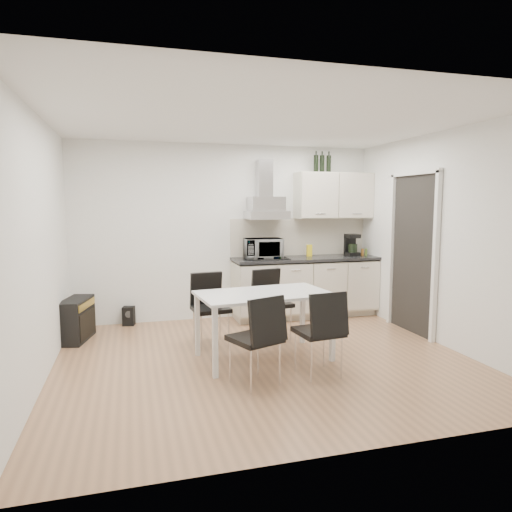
{
  "coord_description": "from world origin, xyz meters",
  "views": [
    {
      "loc": [
        -1.41,
        -4.72,
        1.73
      ],
      "look_at": [
        0.05,
        0.55,
        1.1
      ],
      "focal_mm": 32.0,
      "sensor_mm": 36.0,
      "label": 1
    }
  ],
  "objects_px": {
    "chair_far_right": "(273,305)",
    "chair_near_right": "(318,333)",
    "chair_near_left": "(255,340)",
    "kitchenette": "(307,263)",
    "dining_table": "(264,300)",
    "chair_far_left": "(211,310)",
    "floor_speaker": "(129,316)",
    "guitar_amp": "(77,320)"
  },
  "relations": [
    {
      "from": "chair_far_left",
      "to": "guitar_amp",
      "type": "height_order",
      "value": "chair_far_left"
    },
    {
      "from": "chair_far_right",
      "to": "chair_near_right",
      "type": "height_order",
      "value": "same"
    },
    {
      "from": "chair_far_right",
      "to": "chair_near_right",
      "type": "distance_m",
      "value": 1.33
    },
    {
      "from": "chair_far_left",
      "to": "chair_far_right",
      "type": "bearing_deg",
      "value": 177.81
    },
    {
      "from": "chair_far_left",
      "to": "floor_speaker",
      "type": "distance_m",
      "value": 1.59
    },
    {
      "from": "chair_far_left",
      "to": "chair_near_right",
      "type": "height_order",
      "value": "same"
    },
    {
      "from": "chair_far_right",
      "to": "chair_far_left",
      "type": "bearing_deg",
      "value": -5.95
    },
    {
      "from": "chair_near_left",
      "to": "chair_near_right",
      "type": "relative_size",
      "value": 1.0
    },
    {
      "from": "chair_near_right",
      "to": "floor_speaker",
      "type": "height_order",
      "value": "chair_near_right"
    },
    {
      "from": "chair_near_left",
      "to": "dining_table",
      "type": "bearing_deg",
      "value": 45.26
    },
    {
      "from": "floor_speaker",
      "to": "dining_table",
      "type": "bearing_deg",
      "value": -39.54
    },
    {
      "from": "guitar_amp",
      "to": "dining_table",
      "type": "bearing_deg",
      "value": -17.72
    },
    {
      "from": "chair_far_left",
      "to": "guitar_amp",
      "type": "bearing_deg",
      "value": -28.72
    },
    {
      "from": "dining_table",
      "to": "chair_near_left",
      "type": "height_order",
      "value": "chair_near_left"
    },
    {
      "from": "chair_far_right",
      "to": "dining_table",
      "type": "bearing_deg",
      "value": 54.56
    },
    {
      "from": "guitar_amp",
      "to": "chair_far_left",
      "type": "bearing_deg",
      "value": -8.13
    },
    {
      "from": "guitar_amp",
      "to": "floor_speaker",
      "type": "distance_m",
      "value": 0.86
    },
    {
      "from": "chair_far_right",
      "to": "kitchenette",
      "type": "bearing_deg",
      "value": -141.36
    },
    {
      "from": "kitchenette",
      "to": "floor_speaker",
      "type": "relative_size",
      "value": 9.44
    },
    {
      "from": "dining_table",
      "to": "floor_speaker",
      "type": "distance_m",
      "value": 2.43
    },
    {
      "from": "kitchenette",
      "to": "dining_table",
      "type": "bearing_deg",
      "value": -124.91
    },
    {
      "from": "guitar_amp",
      "to": "floor_speaker",
      "type": "xyz_separation_m",
      "value": [
        0.63,
        0.57,
        -0.13
      ]
    },
    {
      "from": "floor_speaker",
      "to": "chair_far_right",
      "type": "bearing_deg",
      "value": -20.62
    },
    {
      "from": "guitar_amp",
      "to": "floor_speaker",
      "type": "bearing_deg",
      "value": 56.02
    },
    {
      "from": "chair_near_left",
      "to": "kitchenette",
      "type": "bearing_deg",
      "value": 36.52
    },
    {
      "from": "chair_near_left",
      "to": "floor_speaker",
      "type": "bearing_deg",
      "value": 92.97
    },
    {
      "from": "dining_table",
      "to": "chair_near_right",
      "type": "height_order",
      "value": "chair_near_right"
    },
    {
      "from": "dining_table",
      "to": "floor_speaker",
      "type": "relative_size",
      "value": 5.68
    },
    {
      "from": "chair_far_left",
      "to": "chair_near_left",
      "type": "bearing_deg",
      "value": 91.54
    },
    {
      "from": "chair_far_left",
      "to": "chair_far_right",
      "type": "relative_size",
      "value": 1.0
    },
    {
      "from": "chair_near_left",
      "to": "chair_near_right",
      "type": "distance_m",
      "value": 0.68
    },
    {
      "from": "chair_far_left",
      "to": "guitar_amp",
      "type": "xyz_separation_m",
      "value": [
        -1.61,
        0.65,
        -0.17
      ]
    },
    {
      "from": "chair_far_left",
      "to": "guitar_amp",
      "type": "relative_size",
      "value": 1.28
    },
    {
      "from": "chair_near_left",
      "to": "guitar_amp",
      "type": "bearing_deg",
      "value": 110.7
    },
    {
      "from": "chair_far_left",
      "to": "chair_near_left",
      "type": "relative_size",
      "value": 1.0
    },
    {
      "from": "kitchenette",
      "to": "chair_near_left",
      "type": "xyz_separation_m",
      "value": [
        -1.47,
        -2.38,
        -0.39
      ]
    },
    {
      "from": "kitchenette",
      "to": "dining_table",
      "type": "relative_size",
      "value": 1.66
    },
    {
      "from": "guitar_amp",
      "to": "floor_speaker",
      "type": "relative_size",
      "value": 2.57
    },
    {
      "from": "dining_table",
      "to": "chair_far_left",
      "type": "xyz_separation_m",
      "value": [
        -0.49,
        0.64,
        -0.23
      ]
    },
    {
      "from": "kitchenette",
      "to": "dining_table",
      "type": "xyz_separation_m",
      "value": [
        -1.18,
        -1.69,
        -0.16
      ]
    },
    {
      "from": "chair_far_right",
      "to": "floor_speaker",
      "type": "height_order",
      "value": "chair_far_right"
    },
    {
      "from": "dining_table",
      "to": "chair_near_right",
      "type": "xyz_separation_m",
      "value": [
        0.39,
        -0.63,
        -0.23
      ]
    }
  ]
}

